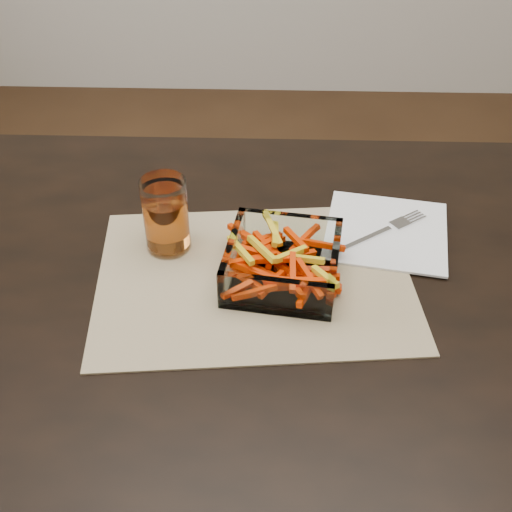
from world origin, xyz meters
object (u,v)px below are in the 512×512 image
(dining_table, at_px, (328,345))
(glass_bowl, at_px, (283,264))
(tumbler, at_px, (166,218))
(fork, at_px, (385,230))

(dining_table, xyz_separation_m, glass_bowl, (-0.07, 0.04, 0.12))
(tumbler, relative_size, fork, 0.79)
(tumbler, height_order, fork, tumbler)
(dining_table, bearing_deg, tumbler, 155.30)
(dining_table, height_order, fork, fork)
(glass_bowl, relative_size, fork, 1.18)
(tumbler, bearing_deg, glass_bowl, -21.13)
(glass_bowl, distance_m, fork, 0.20)
(glass_bowl, xyz_separation_m, tumbler, (-0.17, 0.07, 0.03))
(dining_table, relative_size, fork, 10.80)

